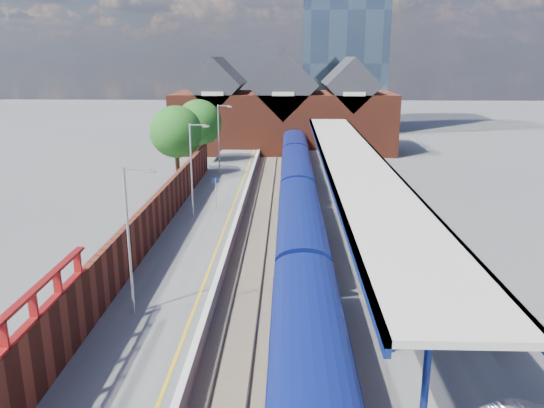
# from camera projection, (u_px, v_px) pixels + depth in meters

# --- Properties ---
(ground) EXTENTS (240.00, 240.00, 0.00)m
(ground) POSITION_uv_depth(u_px,v_px,m) (280.00, 202.00, 48.13)
(ground) COLOR #5B5B5E
(ground) RESTS_ON ground
(ballast_bed) EXTENTS (6.00, 76.00, 0.06)m
(ballast_bed) POSITION_uv_depth(u_px,v_px,m) (278.00, 237.00, 38.49)
(ballast_bed) COLOR #473D33
(ballast_bed) RESTS_ON ground
(rails) EXTENTS (4.51, 76.00, 0.14)m
(rails) POSITION_uv_depth(u_px,v_px,m) (278.00, 236.00, 38.47)
(rails) COLOR slate
(rails) RESTS_ON ground
(left_platform) EXTENTS (5.00, 76.00, 1.00)m
(left_platform) POSITION_uv_depth(u_px,v_px,m) (202.00, 230.00, 38.53)
(left_platform) COLOR #565659
(left_platform) RESTS_ON ground
(right_platform) EXTENTS (6.00, 76.00, 1.00)m
(right_platform) POSITION_uv_depth(u_px,v_px,m) (361.00, 232.00, 38.19)
(right_platform) COLOR #565659
(right_platform) RESTS_ON ground
(coping_left) EXTENTS (0.30, 76.00, 0.05)m
(coping_left) POSITION_uv_depth(u_px,v_px,m) (234.00, 224.00, 38.32)
(coping_left) COLOR silver
(coping_left) RESTS_ON left_platform
(coping_right) EXTENTS (0.30, 76.00, 0.05)m
(coping_right) POSITION_uv_depth(u_px,v_px,m) (322.00, 224.00, 38.13)
(coping_right) COLOR silver
(coping_right) RESTS_ON right_platform
(yellow_line) EXTENTS (0.14, 76.00, 0.01)m
(yellow_line) POSITION_uv_depth(u_px,v_px,m) (226.00, 224.00, 38.34)
(yellow_line) COLOR yellow
(yellow_line) RESTS_ON left_platform
(train) EXTENTS (2.87, 65.90, 3.45)m
(train) POSITION_uv_depth(u_px,v_px,m) (298.00, 196.00, 41.73)
(train) COLOR navy
(train) RESTS_ON ground
(canopy) EXTENTS (4.50, 52.00, 4.48)m
(canopy) POSITION_uv_depth(u_px,v_px,m) (353.00, 162.00, 38.82)
(canopy) COLOR navy
(canopy) RESTS_ON right_platform
(lamp_post_b) EXTENTS (1.48, 0.18, 7.00)m
(lamp_post_b) POSITION_uv_depth(u_px,v_px,m) (131.00, 233.00, 23.87)
(lamp_post_b) COLOR #A5A8AA
(lamp_post_b) RESTS_ON left_platform
(lamp_post_c) EXTENTS (1.48, 0.18, 7.00)m
(lamp_post_c) POSITION_uv_depth(u_px,v_px,m) (193.00, 164.00, 39.28)
(lamp_post_c) COLOR #A5A8AA
(lamp_post_c) RESTS_ON left_platform
(lamp_post_d) EXTENTS (1.48, 0.18, 7.00)m
(lamp_post_d) POSITION_uv_depth(u_px,v_px,m) (220.00, 134.00, 54.70)
(lamp_post_d) COLOR #A5A8AA
(lamp_post_d) RESTS_ON left_platform
(platform_sign) EXTENTS (0.55, 0.08, 2.50)m
(platform_sign) POSITION_uv_depth(u_px,v_px,m) (216.00, 188.00, 41.78)
(platform_sign) COLOR #A5A8AA
(platform_sign) RESTS_ON left_platform
(brick_wall) EXTENTS (0.35, 50.00, 3.86)m
(brick_wall) POSITION_uv_depth(u_px,v_px,m) (141.00, 233.00, 31.86)
(brick_wall) COLOR maroon
(brick_wall) RESTS_ON left_platform
(station_building) EXTENTS (30.00, 12.12, 13.78)m
(station_building) POSITION_uv_depth(u_px,v_px,m) (283.00, 111.00, 73.66)
(station_building) COLOR maroon
(station_building) RESTS_ON ground
(glass_tower) EXTENTS (14.20, 14.20, 40.30)m
(glass_tower) POSITION_uv_depth(u_px,v_px,m) (344.00, 12.00, 90.64)
(glass_tower) COLOR #425972
(glass_tower) RESTS_ON ground
(tree_near) EXTENTS (5.20, 5.20, 8.10)m
(tree_near) POSITION_uv_depth(u_px,v_px,m) (177.00, 133.00, 52.70)
(tree_near) COLOR #382314
(tree_near) RESTS_ON ground
(tree_far) EXTENTS (5.20, 5.20, 8.10)m
(tree_far) POSITION_uv_depth(u_px,v_px,m) (200.00, 124.00, 60.38)
(tree_far) COLOR #382314
(tree_far) RESTS_ON ground
(parked_car_red) EXTENTS (4.35, 2.72, 1.38)m
(parked_car_red) POSITION_uv_depth(u_px,v_px,m) (464.00, 317.00, 23.13)
(parked_car_red) COLOR #AF320E
(parked_car_red) RESTS_ON right_platform
(parked_car_dark) EXTENTS (4.14, 2.50, 1.12)m
(parked_car_dark) POSITION_uv_depth(u_px,v_px,m) (426.00, 305.00, 24.51)
(parked_car_dark) COLOR black
(parked_car_dark) RESTS_ON right_platform
(parked_car_blue) EXTENTS (4.20, 2.58, 1.09)m
(parked_car_blue) POSITION_uv_depth(u_px,v_px,m) (406.00, 233.00, 34.72)
(parked_car_blue) COLOR navy
(parked_car_blue) RESTS_ON right_platform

